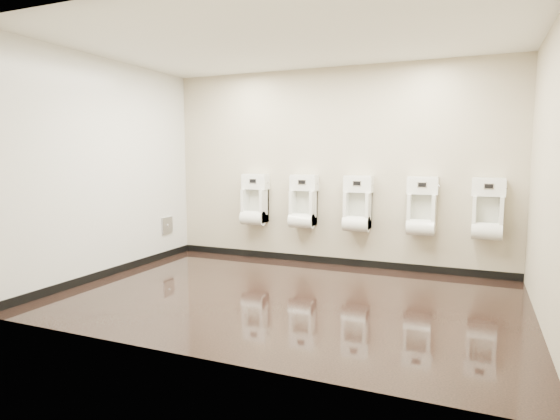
# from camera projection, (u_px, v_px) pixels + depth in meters

# --- Properties ---
(ground) EXTENTS (5.00, 3.50, 0.00)m
(ground) POSITION_uv_depth(u_px,v_px,m) (287.00, 297.00, 5.22)
(ground) COLOR black
(ground) RESTS_ON ground
(ceiling) EXTENTS (5.00, 3.50, 0.00)m
(ceiling) POSITION_uv_depth(u_px,v_px,m) (287.00, 37.00, 4.90)
(ceiling) COLOR silver
(back_wall) EXTENTS (5.00, 0.02, 2.80)m
(back_wall) POSITION_uv_depth(u_px,v_px,m) (333.00, 168.00, 6.66)
(back_wall) COLOR #BBB094
(back_wall) RESTS_ON ground
(front_wall) EXTENTS (5.00, 0.02, 2.80)m
(front_wall) POSITION_uv_depth(u_px,v_px,m) (198.00, 178.00, 3.46)
(front_wall) COLOR #BBB094
(front_wall) RESTS_ON ground
(left_wall) EXTENTS (0.02, 3.50, 2.80)m
(left_wall) POSITION_uv_depth(u_px,v_px,m) (107.00, 169.00, 6.02)
(left_wall) COLOR #BBB094
(left_wall) RESTS_ON ground
(right_wall) EXTENTS (0.02, 3.50, 2.80)m
(right_wall) POSITION_uv_depth(u_px,v_px,m) (551.00, 174.00, 4.09)
(right_wall) COLOR #BBB094
(right_wall) RESTS_ON ground
(tile_overlay_left) EXTENTS (0.01, 3.50, 2.80)m
(tile_overlay_left) POSITION_uv_depth(u_px,v_px,m) (108.00, 169.00, 6.02)
(tile_overlay_left) COLOR silver
(tile_overlay_left) RESTS_ON ground
(skirting_back) EXTENTS (5.00, 0.02, 0.10)m
(skirting_back) POSITION_uv_depth(u_px,v_px,m) (331.00, 261.00, 6.80)
(skirting_back) COLOR black
(skirting_back) RESTS_ON ground
(skirting_left) EXTENTS (0.02, 3.50, 0.10)m
(skirting_left) POSITION_uv_depth(u_px,v_px,m) (112.00, 271.00, 6.17)
(skirting_left) COLOR black
(skirting_left) RESTS_ON ground
(access_panel) EXTENTS (0.04, 0.25, 0.25)m
(access_panel) POSITION_uv_depth(u_px,v_px,m) (167.00, 225.00, 7.22)
(access_panel) COLOR #9E9EA3
(access_panel) RESTS_ON left_wall
(urinal_0) EXTENTS (0.40, 0.30, 0.75)m
(urinal_0) POSITION_uv_depth(u_px,v_px,m) (255.00, 203.00, 7.06)
(urinal_0) COLOR white
(urinal_0) RESTS_ON back_wall
(urinal_1) EXTENTS (0.40, 0.30, 0.75)m
(urinal_1) POSITION_uv_depth(u_px,v_px,m) (303.00, 206.00, 6.76)
(urinal_1) COLOR white
(urinal_1) RESTS_ON back_wall
(urinal_2) EXTENTS (0.40, 0.30, 0.75)m
(urinal_2) POSITION_uv_depth(u_px,v_px,m) (357.00, 208.00, 6.45)
(urinal_2) COLOR white
(urinal_2) RESTS_ON back_wall
(urinal_3) EXTENTS (0.40, 0.30, 0.75)m
(urinal_3) POSITION_uv_depth(u_px,v_px,m) (422.00, 211.00, 6.12)
(urinal_3) COLOR white
(urinal_3) RESTS_ON back_wall
(urinal_4) EXTENTS (0.40, 0.30, 0.75)m
(urinal_4) POSITION_uv_depth(u_px,v_px,m) (487.00, 213.00, 5.81)
(urinal_4) COLOR white
(urinal_4) RESTS_ON back_wall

